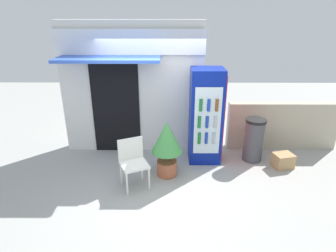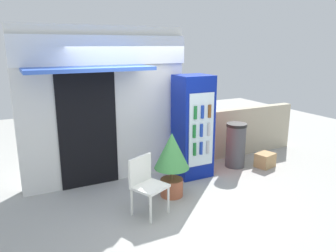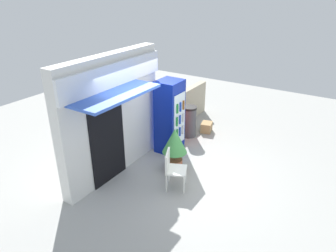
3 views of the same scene
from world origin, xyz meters
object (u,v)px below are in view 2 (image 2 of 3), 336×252
(drink_cooler, at_px, (193,127))
(trash_bin, at_px, (236,145))
(potted_plant_near_shop, at_px, (172,157))
(plastic_chair, at_px, (146,181))
(cardboard_box, at_px, (265,160))

(drink_cooler, xyz_separation_m, trash_bin, (1.04, -0.02, -0.52))
(potted_plant_near_shop, relative_size, trash_bin, 1.19)
(plastic_chair, xyz_separation_m, trash_bin, (2.46, 0.95, -0.05))
(drink_cooler, distance_m, trash_bin, 1.16)
(plastic_chair, xyz_separation_m, cardboard_box, (3.01, 0.63, -0.37))
(potted_plant_near_shop, bearing_deg, trash_bin, 18.62)
(drink_cooler, bearing_deg, potted_plant_near_shop, -141.36)
(trash_bin, height_order, cardboard_box, trash_bin)
(trash_bin, xyz_separation_m, cardboard_box, (0.55, -0.32, -0.32))
(potted_plant_near_shop, bearing_deg, plastic_chair, -152.13)
(potted_plant_near_shop, distance_m, trash_bin, 1.96)
(plastic_chair, height_order, trash_bin, trash_bin)
(drink_cooler, distance_m, plastic_chair, 1.78)
(plastic_chair, bearing_deg, cardboard_box, 11.82)
(trash_bin, distance_m, cardboard_box, 0.71)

